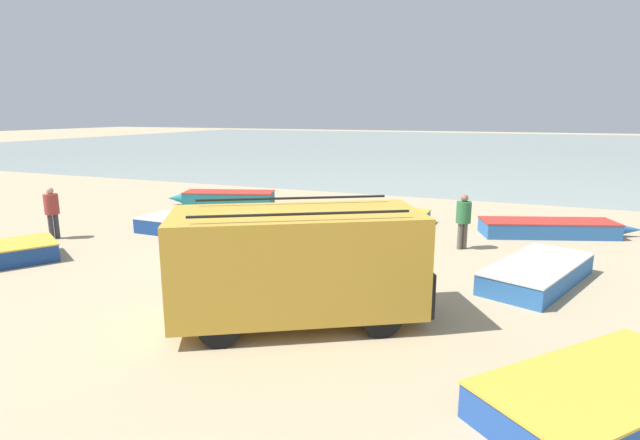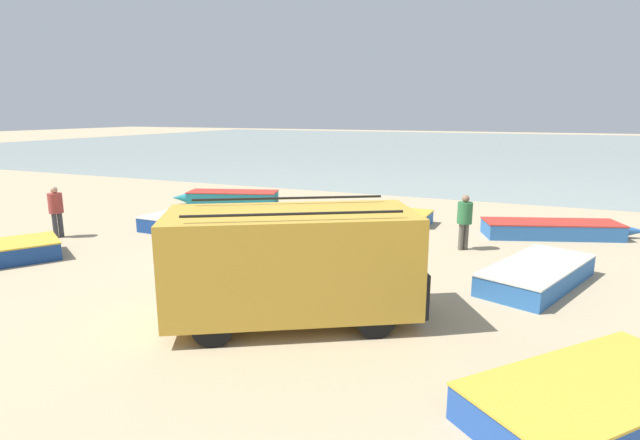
{
  "view_description": "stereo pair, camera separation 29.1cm",
  "coord_description": "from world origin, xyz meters",
  "px_view_note": "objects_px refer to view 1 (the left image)",
  "views": [
    {
      "loc": [
        6.55,
        -11.85,
        4.04
      ],
      "look_at": [
        1.25,
        1.14,
        1.0
      ],
      "focal_mm": 28.0,
      "sensor_mm": 36.0,
      "label": 1
    },
    {
      "loc": [
        6.82,
        -11.74,
        4.04
      ],
      "look_at": [
        1.25,
        1.14,
        1.0
      ],
      "focal_mm": 28.0,
      "sensor_mm": 36.0,
      "label": 2
    }
  ],
  "objects_px": {
    "fisherman_2": "(207,234)",
    "fisherman_1": "(52,208)",
    "fishing_rowboat_3": "(225,198)",
    "fishing_rowboat_6": "(553,228)",
    "fishing_rowboat_1": "(365,214)",
    "fishing_rowboat_2": "(184,225)",
    "fishing_rowboat_4": "(539,272)",
    "fisherman_0": "(463,217)",
    "parked_van": "(298,262)",
    "fishing_rowboat_5": "(609,394)"
  },
  "relations": [
    {
      "from": "fisherman_2",
      "to": "fisherman_1",
      "type": "bearing_deg",
      "value": -4.59
    },
    {
      "from": "fishing_rowboat_3",
      "to": "fishing_rowboat_6",
      "type": "xyz_separation_m",
      "value": [
        13.17,
        -0.64,
        -0.05
      ]
    },
    {
      "from": "fishing_rowboat_1",
      "to": "fishing_rowboat_2",
      "type": "bearing_deg",
      "value": 40.66
    },
    {
      "from": "fishing_rowboat_4",
      "to": "fisherman_0",
      "type": "xyz_separation_m",
      "value": [
        -2.1,
        2.41,
        0.73
      ]
    },
    {
      "from": "fishing_rowboat_6",
      "to": "fisherman_2",
      "type": "xyz_separation_m",
      "value": [
        -8.31,
        -7.69,
        0.79
      ]
    },
    {
      "from": "parked_van",
      "to": "fishing_rowboat_4",
      "type": "bearing_deg",
      "value": 13.67
    },
    {
      "from": "parked_van",
      "to": "fishing_rowboat_6",
      "type": "distance_m",
      "value": 10.75
    },
    {
      "from": "fishing_rowboat_6",
      "to": "fisherman_0",
      "type": "distance_m",
      "value": 3.89
    },
    {
      "from": "fishing_rowboat_3",
      "to": "fisherman_1",
      "type": "xyz_separation_m",
      "value": [
        -1.9,
        -7.17,
        0.7
      ]
    },
    {
      "from": "parked_van",
      "to": "fishing_rowboat_3",
      "type": "height_order",
      "value": "parked_van"
    },
    {
      "from": "parked_van",
      "to": "fishing_rowboat_3",
      "type": "distance_m",
      "value": 13.08
    },
    {
      "from": "fishing_rowboat_1",
      "to": "fisherman_1",
      "type": "bearing_deg",
      "value": 38.48
    },
    {
      "from": "fishing_rowboat_5",
      "to": "fishing_rowboat_3",
      "type": "bearing_deg",
      "value": 90.61
    },
    {
      "from": "parked_van",
      "to": "fishing_rowboat_1",
      "type": "bearing_deg",
      "value": 69.07
    },
    {
      "from": "fishing_rowboat_1",
      "to": "fishing_rowboat_4",
      "type": "distance_m",
      "value": 7.95
    },
    {
      "from": "fishing_rowboat_4",
      "to": "fisherman_2",
      "type": "xyz_separation_m",
      "value": [
        -7.8,
        -2.49,
        0.79
      ]
    },
    {
      "from": "fishing_rowboat_1",
      "to": "fishing_rowboat_2",
      "type": "distance_m",
      "value": 6.66
    },
    {
      "from": "fishing_rowboat_1",
      "to": "parked_van",
      "type": "bearing_deg",
      "value": 100.52
    },
    {
      "from": "fisherman_0",
      "to": "fisherman_2",
      "type": "bearing_deg",
      "value": -90.95
    },
    {
      "from": "fisherman_0",
      "to": "fishing_rowboat_1",
      "type": "bearing_deg",
      "value": -167.05
    },
    {
      "from": "fishing_rowboat_5",
      "to": "fisherman_0",
      "type": "xyz_separation_m",
      "value": [
        -2.86,
        7.9,
        0.73
      ]
    },
    {
      "from": "fishing_rowboat_5",
      "to": "fisherman_0",
      "type": "distance_m",
      "value": 8.43
    },
    {
      "from": "fisherman_0",
      "to": "fishing_rowboat_2",
      "type": "bearing_deg",
      "value": -122.48
    },
    {
      "from": "fisherman_2",
      "to": "fishing_rowboat_1",
      "type": "bearing_deg",
      "value": -97.94
    },
    {
      "from": "fishing_rowboat_2",
      "to": "fishing_rowboat_1",
      "type": "bearing_deg",
      "value": -138.62
    },
    {
      "from": "fisherman_2",
      "to": "fishing_rowboat_4",
      "type": "bearing_deg",
      "value": -157.13
    },
    {
      "from": "fishing_rowboat_4",
      "to": "fishing_rowboat_5",
      "type": "xyz_separation_m",
      "value": [
        0.77,
        -5.49,
        0.01
      ]
    },
    {
      "from": "fisherman_1",
      "to": "fisherman_0",
      "type": "bearing_deg",
      "value": 38.01
    },
    {
      "from": "fishing_rowboat_3",
      "to": "fisherman_1",
      "type": "bearing_deg",
      "value": 57.08
    },
    {
      "from": "fishing_rowboat_1",
      "to": "fishing_rowboat_5",
      "type": "distance_m",
      "value": 12.65
    },
    {
      "from": "fisherman_0",
      "to": "fisherman_1",
      "type": "relative_size",
      "value": 0.98
    },
    {
      "from": "fishing_rowboat_2",
      "to": "fisherman_1",
      "type": "relative_size",
      "value": 2.38
    },
    {
      "from": "fishing_rowboat_4",
      "to": "fisherman_0",
      "type": "bearing_deg",
      "value": 61.69
    },
    {
      "from": "fishing_rowboat_1",
      "to": "fishing_rowboat_6",
      "type": "bearing_deg",
      "value": -178.8
    },
    {
      "from": "fishing_rowboat_6",
      "to": "fisherman_0",
      "type": "xyz_separation_m",
      "value": [
        -2.61,
        -2.79,
        0.73
      ]
    },
    {
      "from": "fisherman_0",
      "to": "fisherman_1",
      "type": "height_order",
      "value": "fisherman_1"
    },
    {
      "from": "fishing_rowboat_2",
      "to": "fisherman_2",
      "type": "bearing_deg",
      "value": 136.01
    },
    {
      "from": "fishing_rowboat_2",
      "to": "fishing_rowboat_3",
      "type": "distance_m",
      "value": 5.12
    },
    {
      "from": "fishing_rowboat_5",
      "to": "fisherman_1",
      "type": "relative_size",
      "value": 2.39
    },
    {
      "from": "fisherman_0",
      "to": "fishing_rowboat_6",
      "type": "bearing_deg",
      "value": 95.37
    },
    {
      "from": "fishing_rowboat_5",
      "to": "fishing_rowboat_4",
      "type": "bearing_deg",
      "value": 48.73
    },
    {
      "from": "fishing_rowboat_3",
      "to": "fisherman_0",
      "type": "xyz_separation_m",
      "value": [
        10.56,
        -3.44,
        0.68
      ]
    },
    {
      "from": "fishing_rowboat_3",
      "to": "fishing_rowboat_1",
      "type": "bearing_deg",
      "value": 156.34
    },
    {
      "from": "fishing_rowboat_5",
      "to": "fisherman_1",
      "type": "distance_m",
      "value": 15.89
    },
    {
      "from": "fishing_rowboat_2",
      "to": "parked_van",
      "type": "bearing_deg",
      "value": 143.82
    },
    {
      "from": "fishing_rowboat_3",
      "to": "fishing_rowboat_4",
      "type": "height_order",
      "value": "fishing_rowboat_3"
    },
    {
      "from": "fishing_rowboat_6",
      "to": "fishing_rowboat_1",
      "type": "bearing_deg",
      "value": 160.78
    },
    {
      "from": "fisherman_0",
      "to": "parked_van",
      "type": "bearing_deg",
      "value": -60.9
    },
    {
      "from": "fishing_rowboat_5",
      "to": "fishing_rowboat_6",
      "type": "relative_size",
      "value": 0.77
    },
    {
      "from": "fishing_rowboat_1",
      "to": "fishing_rowboat_6",
      "type": "xyz_separation_m",
      "value": [
        6.52,
        0.01,
        0.01
      ]
    }
  ]
}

